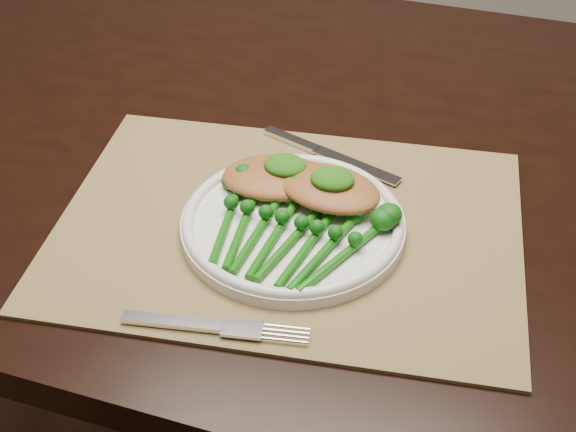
% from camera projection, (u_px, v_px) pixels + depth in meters
% --- Properties ---
extents(dining_table, '(1.66, 1.01, 0.75)m').
position_uv_depth(dining_table, '(281.00, 332.00, 1.26)').
color(dining_table, black).
rests_on(dining_table, ground).
extents(placemat, '(0.53, 0.40, 0.00)m').
position_uv_depth(placemat, '(289.00, 227.00, 0.88)').
color(placemat, olive).
rests_on(placemat, dining_table).
extents(dinner_plate, '(0.24, 0.24, 0.02)m').
position_uv_depth(dinner_plate, '(293.00, 223.00, 0.87)').
color(dinner_plate, white).
rests_on(dinner_plate, placemat).
extents(knife, '(0.18, 0.09, 0.01)m').
position_uv_depth(knife, '(317.00, 150.00, 0.99)').
color(knife, silver).
rests_on(knife, placemat).
extents(fork, '(0.18, 0.04, 0.01)m').
position_uv_depth(fork, '(227.00, 328.00, 0.76)').
color(fork, silver).
rests_on(fork, placemat).
extents(chicken_fillet_left, '(0.14, 0.10, 0.02)m').
position_uv_depth(chicken_fillet_left, '(276.00, 177.00, 0.90)').
color(chicken_fillet_left, '#A15F2E').
rests_on(chicken_fillet_left, dinner_plate).
extents(chicken_fillet_right, '(0.13, 0.11, 0.02)m').
position_uv_depth(chicken_fillet_right, '(329.00, 188.00, 0.88)').
color(chicken_fillet_right, '#A15F2E').
rests_on(chicken_fillet_right, dinner_plate).
extents(pesto_dollop_left, '(0.05, 0.04, 0.02)m').
position_uv_depth(pesto_dollop_left, '(285.00, 165.00, 0.90)').
color(pesto_dollop_left, '#174D0B').
rests_on(pesto_dollop_left, chicken_fillet_left).
extents(pesto_dollop_right, '(0.05, 0.04, 0.02)m').
position_uv_depth(pesto_dollop_right, '(332.00, 179.00, 0.87)').
color(pesto_dollop_right, '#174D0B').
rests_on(pesto_dollop_right, chicken_fillet_right).
extents(broccolini_bundle, '(0.19, 0.20, 0.04)m').
position_uv_depth(broccolini_bundle, '(283.00, 238.00, 0.83)').
color(broccolini_bundle, '#12590B').
rests_on(broccolini_bundle, dinner_plate).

